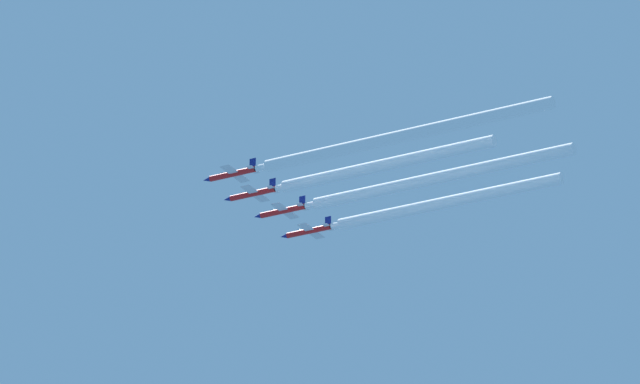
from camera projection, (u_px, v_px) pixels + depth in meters
name	position (u px, v px, depth m)	size (l,w,h in m)	color
jet_far_left	(231.00, 174.00, 497.76)	(8.77, 12.78, 3.07)	red
jet_inner_left	(251.00, 194.00, 506.56)	(8.77, 12.78, 3.07)	red
jet_center	(281.00, 211.00, 516.08)	(8.77, 12.78, 3.07)	red
jet_inner_right	(307.00, 231.00, 524.83)	(8.77, 12.78, 3.07)	red
smoke_trail_far_left	(400.00, 136.00, 481.49)	(2.51, 64.99, 2.51)	white
smoke_trail_inner_left	(383.00, 165.00, 493.65)	(2.51, 49.14, 2.51)	white
smoke_trail_center	(436.00, 178.00, 500.74)	(2.51, 60.61, 2.51)	white
smoke_trail_inner_right	(444.00, 203.00, 511.10)	(2.51, 53.04, 2.51)	white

